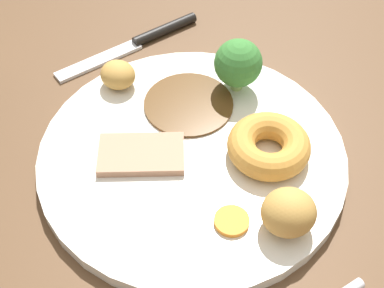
# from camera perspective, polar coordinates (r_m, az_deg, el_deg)

# --- Properties ---
(dining_table) EXTENTS (1.20, 0.84, 0.04)m
(dining_table) POSITION_cam_1_polar(r_m,az_deg,el_deg) (0.55, 1.59, -0.64)
(dining_table) COLOR brown
(dining_table) RESTS_ON ground
(dinner_plate) EXTENTS (0.29, 0.29, 0.01)m
(dinner_plate) POSITION_cam_1_polar(r_m,az_deg,el_deg) (0.51, -0.00, -1.24)
(dinner_plate) COLOR silver
(dinner_plate) RESTS_ON dining_table
(gravy_pool) EXTENTS (0.09, 0.09, 0.00)m
(gravy_pool) POSITION_cam_1_polar(r_m,az_deg,el_deg) (0.55, 0.02, 4.40)
(gravy_pool) COLOR #563819
(gravy_pool) RESTS_ON dinner_plate
(meat_slice_main) EXTENTS (0.08, 0.09, 0.01)m
(meat_slice_main) POSITION_cam_1_polar(r_m,az_deg,el_deg) (0.51, -5.59, -0.74)
(meat_slice_main) COLOR tan
(meat_slice_main) RESTS_ON dinner_plate
(yorkshire_pudding) EXTENTS (0.08, 0.08, 0.03)m
(yorkshire_pudding) POSITION_cam_1_polar(r_m,az_deg,el_deg) (0.50, 8.09, -0.19)
(yorkshire_pudding) COLOR #C68938
(yorkshire_pudding) RESTS_ON dinner_plate
(roast_potato_left) EXTENTS (0.06, 0.06, 0.04)m
(roast_potato_left) POSITION_cam_1_polar(r_m,az_deg,el_deg) (0.45, 10.23, -7.05)
(roast_potato_left) COLOR #BC8C42
(roast_potato_left) RESTS_ON dinner_plate
(roast_potato_right) EXTENTS (0.05, 0.05, 0.03)m
(roast_potato_right) POSITION_cam_1_polar(r_m,az_deg,el_deg) (0.57, -7.81, 7.23)
(roast_potato_right) COLOR #BC8C42
(roast_potato_right) RESTS_ON dinner_plate
(carrot_coin_front) EXTENTS (0.03, 0.03, 0.00)m
(carrot_coin_front) POSITION_cam_1_polar(r_m,az_deg,el_deg) (0.46, 4.20, -8.08)
(carrot_coin_front) COLOR orange
(carrot_coin_front) RESTS_ON dinner_plate
(broccoli_floret) EXTENTS (0.05, 0.05, 0.06)m
(broccoli_floret) POSITION_cam_1_polar(r_m,az_deg,el_deg) (0.55, 4.88, 8.45)
(broccoli_floret) COLOR #8CB766
(broccoli_floret) RESTS_ON dinner_plate
(knife) EXTENTS (0.03, 0.19, 0.01)m
(knife) POSITION_cam_1_polar(r_m,az_deg,el_deg) (0.65, -5.36, 10.80)
(knife) COLOR black
(knife) RESTS_ON dining_table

